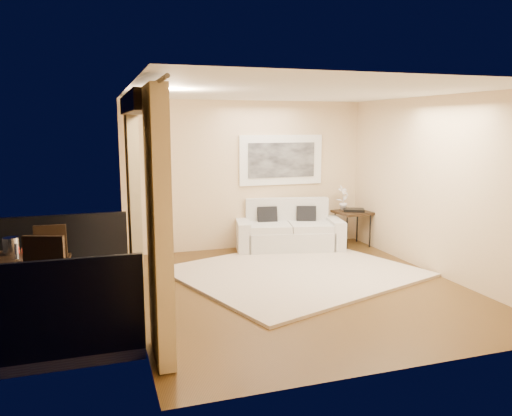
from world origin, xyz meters
TOP-DOWN VIEW (x-y plane):
  - floor at (0.00, 0.00)m, footprint 5.00×5.00m
  - room_shell at (-2.13, 0.00)m, footprint 5.00×6.40m
  - balcony at (-3.31, 0.00)m, footprint 1.81×2.60m
  - curtains at (-2.11, 0.00)m, footprint 0.16×4.80m
  - artwork at (0.66, 2.46)m, footprint 1.62×0.07m
  - rug at (0.21, 0.64)m, footprint 4.07×3.80m
  - sofa at (0.67, 2.09)m, footprint 2.04×1.20m
  - side_table at (1.93, 2.00)m, footprint 0.67×0.67m
  - tray at (1.94, 1.99)m, footprint 0.46×0.41m
  - orchid at (1.80, 2.15)m, footprint 0.30×0.26m
  - bistro_table at (-3.51, 0.00)m, footprint 0.68×0.68m
  - balcony_chair_far at (-3.26, 0.88)m, footprint 0.44×0.44m
  - balcony_chair_near at (-3.27, -0.51)m, footprint 0.59×0.59m
  - ice_bucket at (-3.65, 0.12)m, footprint 0.18×0.18m
  - candle at (-3.51, 0.13)m, footprint 0.06×0.06m
  - vase at (-3.56, -0.14)m, footprint 0.04×0.04m
  - glass_a at (-3.42, -0.05)m, footprint 0.06×0.06m
  - glass_b at (-3.30, 0.01)m, footprint 0.06×0.06m

SIDE VIEW (x-z plane):
  - floor at x=0.00m, z-range 0.00..0.00m
  - rug at x=0.21m, z-range 0.00..0.04m
  - balcony at x=-3.31m, z-range -0.41..0.76m
  - sofa at x=0.67m, z-range -0.13..0.78m
  - balcony_chair_far at x=-3.26m, z-range 0.07..1.03m
  - side_table at x=1.93m, z-range 0.27..0.93m
  - balcony_chair_near at x=-3.27m, z-range 0.09..1.15m
  - bistro_table at x=-3.51m, z-range 0.30..1.05m
  - tray at x=1.94m, z-range 0.66..0.71m
  - candle at x=-3.51m, z-range 0.75..0.82m
  - glass_a at x=-3.42m, z-range 0.75..0.87m
  - glass_b at x=-3.30m, z-range 0.75..0.87m
  - vase at x=-3.56m, z-range 0.75..0.93m
  - ice_bucket at x=-3.65m, z-range 0.75..0.95m
  - orchid at x=1.80m, z-range 0.66..1.14m
  - curtains at x=-2.11m, z-range 0.02..2.66m
  - artwork at x=0.66m, z-range 1.16..2.08m
  - room_shell at x=-2.13m, z-range 0.02..5.02m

